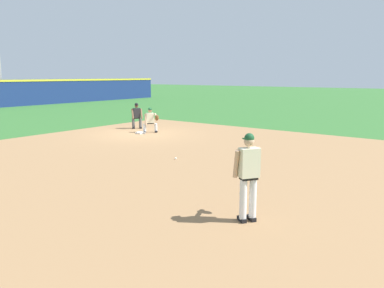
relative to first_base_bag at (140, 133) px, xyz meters
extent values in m
plane|color=#336B2D|center=(0.00, 0.00, -0.04)|extent=(160.00, 160.00, 0.00)
cube|color=#9E754C|center=(-3.58, -5.10, -0.04)|extent=(18.00, 18.00, 0.01)
cube|color=white|center=(0.00, 0.00, 0.00)|extent=(0.38, 0.38, 0.09)
sphere|color=white|center=(-3.54, -5.30, -0.01)|extent=(0.07, 0.07, 0.07)
cube|color=black|center=(-7.22, -10.11, 0.00)|extent=(0.24, 0.28, 0.09)
cylinder|color=white|center=(-7.24, -10.14, 0.46)|extent=(0.15, 0.15, 0.84)
cube|color=black|center=(-7.04, -10.24, 0.00)|extent=(0.24, 0.28, 0.09)
cylinder|color=white|center=(-7.06, -10.27, 0.46)|extent=(0.15, 0.15, 0.84)
cube|color=black|center=(-7.15, -10.21, 0.90)|extent=(0.39, 0.36, 0.06)
cube|color=beige|center=(-7.15, -10.21, 1.22)|extent=(0.47, 0.43, 0.60)
sphere|color=tan|center=(-7.14, -10.19, 1.65)|extent=(0.21, 0.21, 0.21)
sphere|color=#194C28|center=(-7.14, -10.19, 1.72)|extent=(0.20, 0.20, 0.20)
cube|color=#194C28|center=(-7.09, -10.12, 1.69)|extent=(0.20, 0.19, 0.02)
cylinder|color=tan|center=(-7.32, -10.00, 1.19)|extent=(0.18, 0.21, 0.59)
cylinder|color=tan|center=(-6.78, -10.11, 1.31)|extent=(0.38, 0.48, 0.41)
ellipsoid|color=brown|center=(-6.73, -10.04, 1.14)|extent=(0.33, 0.36, 0.34)
cube|color=black|center=(0.82, -0.36, 0.00)|extent=(0.25, 0.27, 0.09)
cylinder|color=white|center=(0.85, -0.32, 0.23)|extent=(0.15, 0.15, 0.40)
cube|color=black|center=(0.35, 0.01, 0.00)|extent=(0.25, 0.27, 0.09)
cylinder|color=white|center=(0.37, 0.04, 0.23)|extent=(0.15, 0.15, 0.40)
cube|color=black|center=(0.61, -0.14, 0.46)|extent=(0.39, 0.37, 0.06)
cube|color=beige|center=(0.61, -0.14, 0.73)|extent=(0.46, 0.43, 0.52)
sphere|color=tan|center=(0.60, -0.16, 1.12)|extent=(0.21, 0.21, 0.21)
sphere|color=#194C28|center=(0.60, -0.16, 1.20)|extent=(0.20, 0.20, 0.20)
cube|color=#194C28|center=(0.54, -0.23, 1.17)|extent=(0.20, 0.19, 0.02)
cylinder|color=tan|center=(0.55, -0.62, 0.88)|extent=(0.43, 0.52, 0.24)
cylinder|color=tan|center=(0.35, -0.07, 0.67)|extent=(0.22, 0.24, 0.58)
ellipsoid|color=brown|center=(0.42, -0.79, 0.80)|extent=(0.29, 0.29, 0.35)
cube|color=black|center=(1.41, 1.37, 0.00)|extent=(0.24, 0.28, 0.09)
cylinder|color=#515154|center=(1.43, 1.40, 0.28)|extent=(0.15, 0.15, 0.50)
cube|color=black|center=(1.08, 1.60, 0.00)|extent=(0.24, 0.28, 0.09)
cylinder|color=#515154|center=(1.11, 1.64, 0.28)|extent=(0.15, 0.15, 0.50)
cube|color=black|center=(1.27, 1.52, 0.55)|extent=(0.39, 0.36, 0.06)
cube|color=#232326|center=(1.27, 1.52, 0.85)|extent=(0.46, 0.43, 0.54)
sphere|color=brown|center=(1.26, 1.50, 1.25)|extent=(0.21, 0.21, 0.21)
sphere|color=black|center=(1.26, 1.50, 1.32)|extent=(0.20, 0.20, 0.20)
cube|color=black|center=(1.20, 1.43, 1.29)|extent=(0.20, 0.19, 0.02)
cylinder|color=brown|center=(1.39, 1.25, 0.81)|extent=(0.26, 0.32, 0.56)
cylinder|color=brown|center=(0.98, 1.55, 0.81)|extent=(0.26, 0.32, 0.56)
camera|label=1|loc=(-13.72, -13.71, 2.95)|focal=35.00mm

